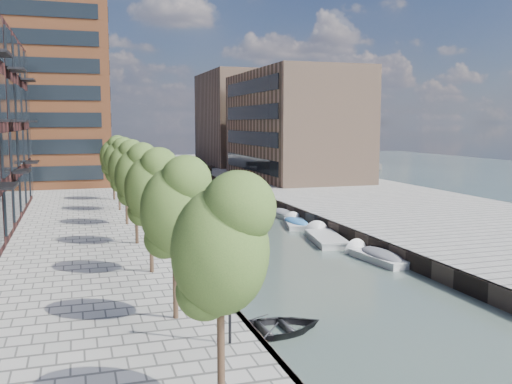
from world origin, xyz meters
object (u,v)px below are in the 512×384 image
motorboat_1 (376,257)px  motorboat_2 (324,239)px  tree_3 (135,173)px  sloop_4 (157,214)px  tree_2 (150,185)px  bridge (163,171)px  sloop_1 (271,333)px  tree_5 (118,159)px  sloop_3 (170,231)px  tree_0 (220,242)px  car (269,175)px  motorboat_3 (295,223)px  tree_4 (125,165)px  tree_6 (113,154)px  tree_1 (174,204)px  motorboat_4 (279,214)px  sloop_2 (193,260)px

motorboat_1 → motorboat_2: 6.32m
tree_3 → sloop_4: 18.24m
tree_2 → bridge: bearing=81.1°
tree_3 → sloop_1: (3.75, -14.12, -5.31)m
tree_5 → sloop_3: (3.32, -5.62, -5.31)m
tree_5 → sloop_3: 8.41m
tree_0 → motorboat_2: (13.20, 22.77, -5.20)m
car → sloop_1: bearing=-100.0°
motorboat_3 → car: size_ratio=1.29×
tree_4 → tree_3: bearing=-90.0°
tree_6 → motorboat_1: (13.84, -25.52, -5.11)m
sloop_1 → motorboat_1: 13.93m
tree_4 → motorboat_3: (13.43, 0.83, -5.12)m
bridge → tree_0: 68.64m
tree_1 → motorboat_2: 21.21m
bridge → tree_0: tree_0 is taller
tree_0 → tree_3: same height
sloop_3 → motorboat_1: (10.53, -12.90, 0.20)m
tree_0 → motorboat_4: 36.71m
bridge → car: bearing=-46.5°
sloop_3 → tree_3: bearing=149.0°
sloop_3 → tree_4: bearing=103.1°
tree_1 → sloop_4: bearing=83.5°
motorboat_3 → motorboat_4: (0.35, 4.81, 0.01)m
sloop_2 → motorboat_4: (10.57, 13.80, 0.19)m
sloop_1 → motorboat_2: 18.49m
bridge → sloop_2: bridge is taller
bridge → motorboat_2: 45.49m
sloop_1 → motorboat_2: motorboat_2 is taller
tree_3 → motorboat_2: tree_3 is taller
sloop_2 → motorboat_4: bearing=-20.4°
tree_5 → tree_2: bearing=-90.0°
tree_0 → sloop_2: size_ratio=1.30×
sloop_4 → motorboat_4: motorboat_4 is taller
motorboat_4 → car: size_ratio=1.36×
motorboat_1 → tree_5: bearing=126.8°
tree_3 → tree_6: 21.00m
sloop_1 → motorboat_2: size_ratio=0.73×
sloop_1 → motorboat_4: bearing=-23.5°
tree_2 → car: 46.38m
tree_0 → tree_4: (0.00, 28.00, 0.00)m
tree_1 → sloop_4: (3.54, 31.09, -5.31)m
bridge → motorboat_3: (4.93, -39.17, -1.21)m
sloop_3 → sloop_4: size_ratio=0.90×
car → bridge: bearing=142.4°
tree_4 → motorboat_1: 18.72m
sloop_2 → motorboat_1: motorboat_1 is taller
bridge → car: (11.83, -12.48, 0.24)m
tree_3 → car: (20.33, 34.52, -3.68)m
tree_1 → tree_0: bearing=-90.0°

